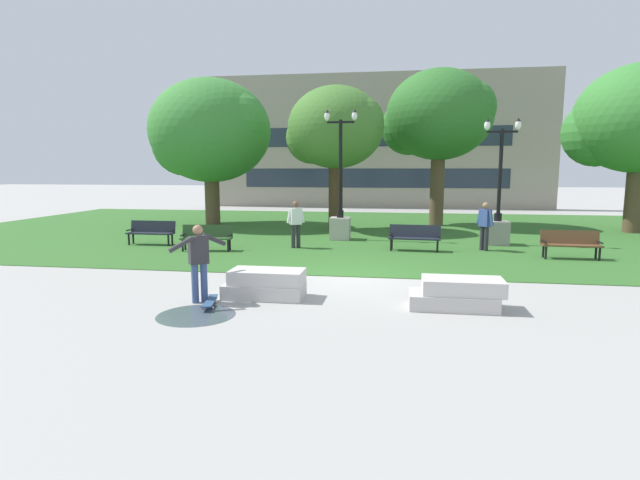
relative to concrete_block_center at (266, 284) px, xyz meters
The scene contains 20 objects.
ground_plane 3.01m from the concrete_block_center, 53.83° to the left, with size 140.00×140.00×0.00m, color #A3A09B.
grass_lawn 12.54m from the concrete_block_center, 81.91° to the left, with size 40.00×20.00×0.02m, color #336628.
concrete_block_center is the anchor object (origin of this frame).
concrete_block_left 4.21m from the concrete_block_center, ahead, with size 1.92×0.90×0.64m.
person_skateboarder 1.60m from the concrete_block_center, 154.72° to the right, with size 0.90×1.22×1.71m.
skateboard 1.36m from the concrete_block_center, 137.55° to the right, with size 0.40×1.04×0.14m.
puddle 1.90m from the concrete_block_center, 122.55° to the right, with size 1.57×1.57×0.01m, color #47515B.
park_bench_near_left 10.52m from the concrete_block_center, 36.31° to the left, with size 1.81×0.57×0.90m.
park_bench_near_right 9.44m from the concrete_block_center, 132.41° to the left, with size 1.80×0.53×0.90m.
park_bench_far_left 7.90m from the concrete_block_center, 63.35° to the left, with size 1.84×0.67×0.90m.
park_bench_far_right 7.04m from the concrete_block_center, 122.12° to the left, with size 1.86×0.77×0.90m.
lamp_post_right 9.52m from the concrete_block_center, 86.31° to the left, with size 1.32×0.80×5.21m.
lamp_post_left 11.25m from the concrete_block_center, 53.27° to the left, with size 1.32×0.80×4.74m.
tree_far_right 15.73m from the concrete_block_center, 115.54° to the left, with size 6.35×6.04×7.33m.
tree_near_right 19.76m from the concrete_block_center, 45.74° to the left, with size 5.91×5.63×7.47m.
tree_far_left 16.84m from the concrete_block_center, 72.50° to the left, with size 5.52×5.26×7.77m.
tree_near_left 13.25m from the concrete_block_center, 90.04° to the left, with size 4.64×4.42×6.64m.
person_bystander_near_lawn 7.10m from the concrete_block_center, 96.03° to the left, with size 0.66×0.42×1.71m.
person_bystander_far_lawn 9.58m from the concrete_block_center, 51.22° to the left, with size 0.53×0.76×1.71m.
building_facade_distant 27.32m from the concrete_block_center, 87.66° to the left, with size 25.79×1.03×9.77m.
Camera 1 is at (1.15, -13.15, 2.91)m, focal length 28.00 mm.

